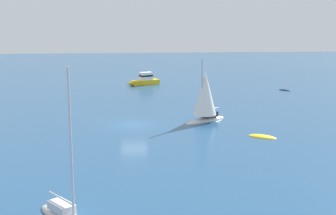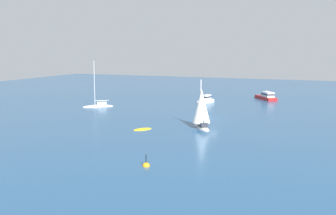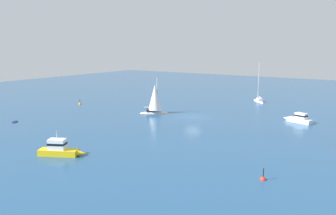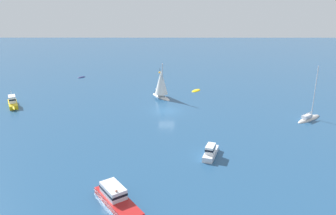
# 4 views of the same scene
# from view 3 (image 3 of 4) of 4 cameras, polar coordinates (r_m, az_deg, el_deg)

# --- Properties ---
(ground_plane) EXTENTS (160.00, 160.00, 0.00)m
(ground_plane) POSITION_cam_3_polar(r_m,az_deg,el_deg) (57.24, 4.14, -1.57)
(ground_plane) COLOR navy
(motor_cruiser) EXTENTS (4.80, 2.42, 1.55)m
(motor_cruiser) POSITION_cam_3_polar(r_m,az_deg,el_deg) (56.58, 20.85, -1.74)
(motor_cruiser) COLOR white
(motor_cruiser) RESTS_ON ground
(dinghy) EXTENTS (2.73, 2.41, 0.35)m
(dinghy) POSITION_cam_3_polar(r_m,az_deg,el_deg) (67.71, -1.70, 0.30)
(dinghy) COLOR yellow
(dinghy) RESTS_ON ground
(yacht) EXTENTS (4.96, 4.00, 6.61)m
(yacht) POSITION_cam_3_polar(r_m,az_deg,el_deg) (59.73, -2.21, 1.23)
(yacht) COLOR silver
(yacht) RESTS_ON ground
(rib) EXTENTS (1.99, 1.95, 0.34)m
(rib) POSITION_cam_3_polar(r_m,az_deg,el_deg) (58.32, -24.08, -2.23)
(rib) COLOR #191E4C
(rib) RESTS_ON ground
(sloop) EXTENTS (4.27, 5.03, 8.56)m
(sloop) POSITION_cam_3_polar(r_m,az_deg,el_deg) (75.16, 14.80, 1.08)
(sloop) COLOR silver
(sloop) RESTS_ON ground
(powerboat) EXTENTS (5.12, 3.24, 2.69)m
(powerboat) POSITION_cam_3_polar(r_m,az_deg,el_deg) (39.06, -17.52, -6.61)
(powerboat) COLOR yellow
(powerboat) RESTS_ON ground
(channel_buoy) EXTENTS (0.66, 0.66, 1.39)m
(channel_buoy) POSITION_cam_3_polar(r_m,az_deg,el_deg) (71.66, -14.38, 0.54)
(channel_buoy) COLOR orange
(channel_buoy) RESTS_ON ground
(mooring_buoy) EXTENTS (0.55, 0.55, 1.34)m
(mooring_buoy) POSITION_cam_3_polar(r_m,az_deg,el_deg) (32.16, 15.48, -11.44)
(mooring_buoy) COLOR red
(mooring_buoy) RESTS_ON ground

